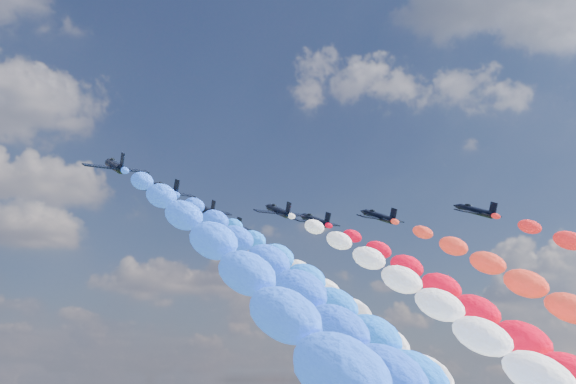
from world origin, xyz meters
TOP-DOWN VIEW (x-y plane):
  - jet_0 at (-34.23, -5.12)m, footprint 10.24×13.43m
  - jet_1 at (-22.60, 5.38)m, footprint 10.29×13.46m
  - trail_1 at (-22.60, -51.67)m, footprint 7.21×111.24m
  - jet_2 at (-10.93, 16.23)m, footprint 10.20×13.40m
  - trail_2 at (-10.93, -40.81)m, footprint 7.21×111.24m
  - jet_3 at (1.69, 10.86)m, footprint 10.31×13.47m
  - trail_3 at (1.69, -46.18)m, footprint 7.21×111.24m
  - jet_4 at (-1.02, 27.52)m, footprint 10.32×13.48m
  - trail_4 at (-1.02, -29.52)m, footprint 7.21×111.24m
  - jet_5 at (12.27, 15.08)m, footprint 9.77×13.08m
  - trail_5 at (12.27, -41.97)m, footprint 7.21×111.24m
  - jet_6 at (21.18, 5.93)m, footprint 9.83×13.13m
  - jet_7 at (34.18, -6.98)m, footprint 9.70×13.03m

SIDE VIEW (x-z plane):
  - trail_1 at x=-22.60m, z-range 31.40..97.22m
  - trail_2 at x=-10.93m, z-range 31.40..97.22m
  - trail_3 at x=1.69m, z-range 31.40..97.22m
  - trail_4 at x=-1.02m, z-range 31.40..97.22m
  - trail_5 at x=12.27m, z-range 31.40..97.22m
  - jet_0 at x=-34.23m, z-range 91.96..99.07m
  - jet_1 at x=-22.60m, z-range 91.96..99.07m
  - jet_2 at x=-10.93m, z-range 91.96..99.07m
  - jet_3 at x=1.69m, z-range 91.96..99.07m
  - jet_4 at x=-1.02m, z-range 91.96..99.07m
  - jet_5 at x=12.27m, z-range 91.96..99.07m
  - jet_6 at x=21.18m, z-range 91.96..99.07m
  - jet_7 at x=34.18m, z-range 91.96..99.07m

